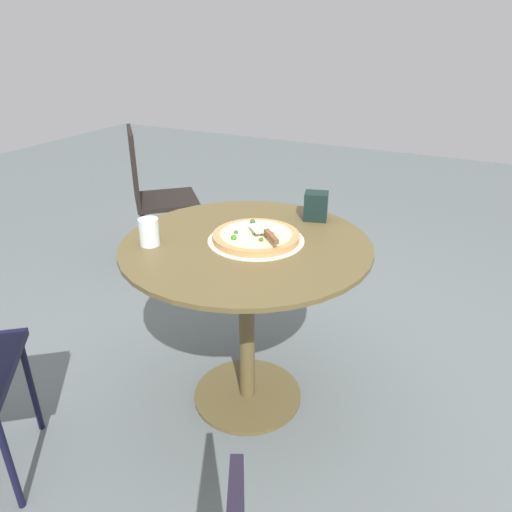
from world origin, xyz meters
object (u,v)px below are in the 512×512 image
at_px(drinking_cup, 149,232).
at_px(pizza_server, 267,232).
at_px(pizza_on_tray, 256,237).
at_px(patio_table, 246,284).
at_px(napkin_dispenser, 316,206).
at_px(patio_chair_far, 153,189).

bearing_deg(drinking_cup, pizza_server, 115.69).
bearing_deg(pizza_on_tray, drinking_cup, -57.85).
xyz_separation_m(patio_table, napkin_dispenser, (-0.35, 0.15, 0.24)).
distance_m(drinking_cup, napkin_dispenser, 0.70).
distance_m(pizza_server, patio_chair_far, 1.61).
xyz_separation_m(pizza_server, patio_chair_far, (-0.93, -1.28, -0.28)).
xyz_separation_m(napkin_dispenser, patio_chair_far, (-0.59, -1.35, -0.29)).
bearing_deg(pizza_on_tray, patio_chair_far, -126.60).
bearing_deg(drinking_cup, patio_chair_far, -141.79).
relative_size(patio_table, pizza_server, 5.23).
bearing_deg(pizza_server, drinking_cup, -64.31).
relative_size(napkin_dispenser, patio_chair_far, 0.13).
distance_m(pizza_server, drinking_cup, 0.44).
xyz_separation_m(patio_table, pizza_on_tray, (-0.03, 0.03, 0.20)).
bearing_deg(patio_chair_far, pizza_on_tray, 53.40).
xyz_separation_m(patio_table, patio_chair_far, (-0.94, -1.19, -0.04)).
height_order(patio_table, napkin_dispenser, napkin_dispenser).
distance_m(pizza_server, napkin_dispenser, 0.35).
relative_size(patio_table, napkin_dispenser, 8.11).
bearing_deg(patio_table, drinking_cup, -59.52).
distance_m(patio_table, drinking_cup, 0.43).
relative_size(drinking_cup, patio_chair_far, 0.11).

